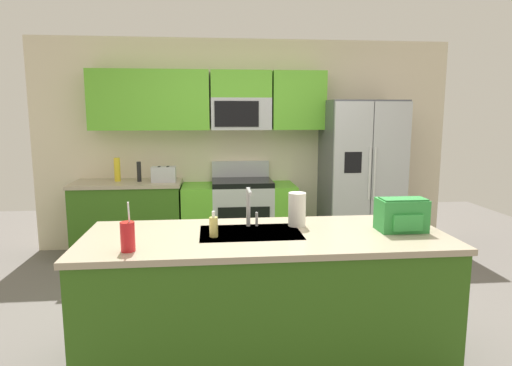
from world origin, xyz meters
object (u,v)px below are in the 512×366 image
backpack (402,214)px  refrigerator (361,177)px  sink_faucet (249,204)px  paper_towel_roll (297,209)px  range_oven (239,217)px  pepper_mill (139,172)px  soap_dispenser (214,227)px  drink_cup_red (128,236)px  toaster (164,174)px  bottle_yellow (117,170)px

backpack → refrigerator: bearing=77.4°
sink_faucet → backpack: size_ratio=0.88×
paper_towel_roll → refrigerator: bearing=60.7°
range_oven → pepper_mill: 1.31m
paper_towel_roll → soap_dispenser: bearing=-159.2°
refrigerator → pepper_mill: size_ratio=7.86×
sink_faucet → backpack: sink_faucet is taller
pepper_mill → drink_cup_red: drink_cup_red is taller
soap_dispenser → toaster: bearing=103.1°
pepper_mill → backpack: 3.25m
refrigerator → soap_dispenser: (-1.81, -2.40, 0.04)m
bottle_yellow → paper_towel_roll: 2.86m
drink_cup_red → paper_towel_roll: size_ratio=1.23×
pepper_mill → paper_towel_roll: (1.45, -2.24, 0.00)m
drink_cup_red → paper_towel_roll: bearing=23.8°
bottle_yellow → drink_cup_red: size_ratio=0.95×
sink_faucet → paper_towel_roll: size_ratio=1.17×
soap_dispenser → pepper_mill: bearing=109.1°
toaster → drink_cup_red: 2.68m
soap_dispenser → sink_faucet: bearing=41.3°
range_oven → toaster: size_ratio=4.86×
pepper_mill → drink_cup_red: (0.36, -2.73, -0.03)m
paper_towel_roll → backpack: (0.69, -0.21, -0.00)m
pepper_mill → soap_dispenser: bearing=-70.9°
sink_faucet → drink_cup_red: 0.90m
range_oven → backpack: bearing=-68.6°
paper_towel_roll → backpack: 0.72m
range_oven → sink_faucet: sink_faucet is taller
drink_cup_red → soap_dispenser: drink_cup_red is taller
sink_faucet → paper_towel_roll: (0.34, 0.00, -0.05)m
toaster → range_oven: bearing=3.4°
soap_dispenser → paper_towel_roll: size_ratio=0.71×
soap_dispenser → range_oven: bearing=82.6°
refrigerator → toaster: (-2.38, 0.02, 0.07)m
backpack → bottle_yellow: bearing=133.8°
toaster → sink_faucet: bearing=-69.5°
range_oven → drink_cup_red: bearing=-106.8°
paper_towel_roll → backpack: bearing=-16.8°
drink_cup_red → backpack: 1.80m
toaster → sink_faucet: (0.82, -2.19, 0.08)m
range_oven → paper_towel_roll: bearing=-83.1°
refrigerator → pepper_mill: (-2.67, 0.07, 0.09)m
soap_dispenser → refrigerator: bearing=52.9°
soap_dispenser → backpack: bearing=0.9°
range_oven → toaster: 1.04m
refrigerator → paper_towel_roll: bearing=-119.3°
soap_dispenser → paper_towel_roll: 0.64m
range_oven → soap_dispenser: size_ratio=8.00×
toaster → pepper_mill: bearing=170.3°
drink_cup_red → paper_towel_roll: 1.20m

